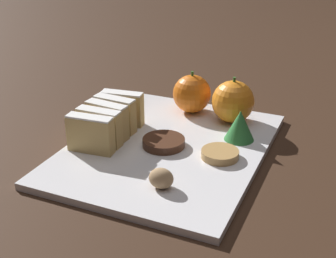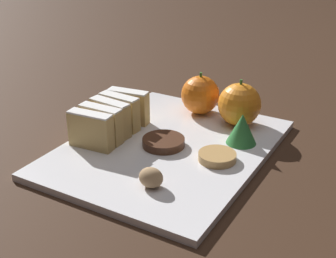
# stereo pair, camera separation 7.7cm
# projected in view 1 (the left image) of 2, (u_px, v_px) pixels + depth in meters

# --- Properties ---
(ground_plane) EXTENTS (6.00, 6.00, 0.00)m
(ground_plane) POSITION_uv_depth(u_px,v_px,m) (168.00, 151.00, 0.79)
(ground_plane) COLOR #382316
(serving_platter) EXTENTS (0.31, 0.40, 0.01)m
(serving_platter) POSITION_uv_depth(u_px,v_px,m) (168.00, 148.00, 0.79)
(serving_platter) COLOR white
(serving_platter) RESTS_ON ground_plane
(stollen_slice_front) EXTENTS (0.08, 0.03, 0.06)m
(stollen_slice_front) POSITION_uv_depth(u_px,v_px,m) (90.00, 134.00, 0.75)
(stollen_slice_front) COLOR tan
(stollen_slice_front) RESTS_ON serving_platter
(stollen_slice_second) EXTENTS (0.08, 0.02, 0.06)m
(stollen_slice_second) POSITION_uv_depth(u_px,v_px,m) (99.00, 127.00, 0.78)
(stollen_slice_second) COLOR tan
(stollen_slice_second) RESTS_ON serving_platter
(stollen_slice_third) EXTENTS (0.08, 0.03, 0.06)m
(stollen_slice_third) POSITION_uv_depth(u_px,v_px,m) (107.00, 120.00, 0.80)
(stollen_slice_third) COLOR tan
(stollen_slice_third) RESTS_ON serving_platter
(stollen_slice_fourth) EXTENTS (0.08, 0.03, 0.06)m
(stollen_slice_fourth) POSITION_uv_depth(u_px,v_px,m) (115.00, 114.00, 0.83)
(stollen_slice_fourth) COLOR tan
(stollen_slice_fourth) RESTS_ON serving_platter
(stollen_slice_fifth) EXTENTS (0.08, 0.03, 0.06)m
(stollen_slice_fifth) POSITION_uv_depth(u_px,v_px,m) (122.00, 108.00, 0.85)
(stollen_slice_fifth) COLOR tan
(stollen_slice_fifth) RESTS_ON serving_platter
(orange_near) EXTENTS (0.07, 0.07, 0.08)m
(orange_near) POSITION_uv_depth(u_px,v_px,m) (192.00, 94.00, 0.90)
(orange_near) COLOR orange
(orange_near) RESTS_ON serving_platter
(orange_far) EXTENTS (0.08, 0.08, 0.09)m
(orange_far) POSITION_uv_depth(u_px,v_px,m) (233.00, 102.00, 0.86)
(orange_far) COLOR orange
(orange_far) RESTS_ON serving_platter
(walnut) EXTENTS (0.04, 0.03, 0.03)m
(walnut) POSITION_uv_depth(u_px,v_px,m) (161.00, 178.00, 0.66)
(walnut) COLOR tan
(walnut) RESTS_ON serving_platter
(chocolate_cookie) EXTENTS (0.07, 0.07, 0.01)m
(chocolate_cookie) POSITION_uv_depth(u_px,v_px,m) (164.00, 142.00, 0.78)
(chocolate_cookie) COLOR #472819
(chocolate_cookie) RESTS_ON serving_platter
(gingerbread_cookie) EXTENTS (0.06, 0.06, 0.01)m
(gingerbread_cookie) POSITION_uv_depth(u_px,v_px,m) (220.00, 154.00, 0.74)
(gingerbread_cookie) COLOR tan
(gingerbread_cookie) RESTS_ON serving_platter
(evergreen_sprig) EXTENTS (0.05, 0.05, 0.05)m
(evergreen_sprig) POSITION_uv_depth(u_px,v_px,m) (240.00, 125.00, 0.79)
(evergreen_sprig) COLOR #2D7538
(evergreen_sprig) RESTS_ON serving_platter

